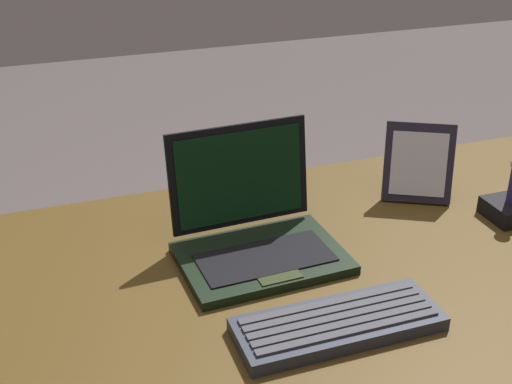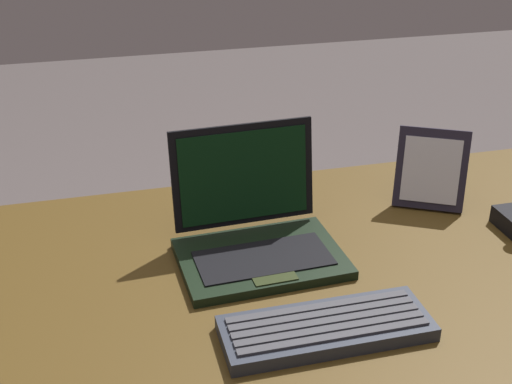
% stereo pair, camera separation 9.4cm
% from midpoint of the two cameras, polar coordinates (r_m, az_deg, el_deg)
% --- Properties ---
extents(desk, '(1.77, 0.77, 0.70)m').
position_cam_midpoint_polar(desk, '(1.28, 4.97, -10.26)').
color(desk, '#453112').
rests_on(desk, ground).
extents(laptop_front, '(0.30, 0.24, 0.22)m').
position_cam_midpoint_polar(laptop_front, '(1.24, 2.16, -3.50)').
color(laptop_front, black).
rests_on(laptop_front, desk).
extents(external_keyboard, '(0.33, 0.12, 0.03)m').
position_cam_midpoint_polar(external_keyboard, '(1.08, 8.68, -11.18)').
color(external_keyboard, '#272B36').
rests_on(external_keyboard, desk).
extents(photo_frame, '(0.15, 0.12, 0.17)m').
position_cam_midpoint_polar(photo_frame, '(1.45, 16.24, 1.77)').
color(photo_frame, black).
rests_on(photo_frame, desk).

